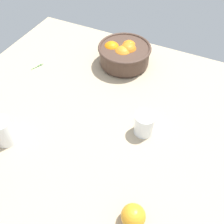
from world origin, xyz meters
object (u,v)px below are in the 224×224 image
second_glass (3,133)px  fruit_bowl (124,54)px  loose_orange_1 (133,216)px  juice_glass (144,125)px

second_glass → fruit_bowl: bearing=71.2°
loose_orange_1 → second_glass: bearing=172.9°
juice_glass → loose_orange_1: 30.56cm
juice_glass → second_glass: size_ratio=0.85×
second_glass → loose_orange_1: bearing=-7.1°
fruit_bowl → loose_orange_1: size_ratio=3.48×
fruit_bowl → juice_glass: fruit_bowl is taller
fruit_bowl → second_glass: size_ratio=2.38×
juice_glass → loose_orange_1: juice_glass is taller
juice_glass → second_glass: bearing=-150.0°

